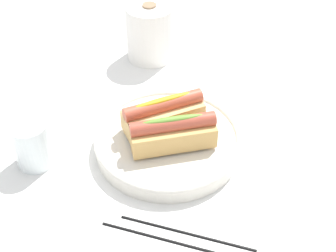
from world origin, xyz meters
TOP-DOWN VIEW (x-y plane):
  - ground_plane at (0.00, 0.00)m, footprint 2.40×2.40m
  - serving_bowl at (0.03, -0.02)m, footprint 0.27×0.27m
  - hotdog_front at (0.03, -0.05)m, footprint 0.16×0.07m
  - hotdog_back at (0.02, 0.01)m, footprint 0.16×0.10m
  - water_glass at (-0.22, -0.04)m, footprint 0.07×0.07m
  - paper_towel_roll at (0.00, 0.29)m, footprint 0.11×0.11m
  - chopstick_near at (0.05, -0.21)m, footprint 0.21×0.08m
  - chopstick_far at (0.02, -0.23)m, footprint 0.21×0.08m

SIDE VIEW (x-z plane):
  - ground_plane at x=0.00m, z-range 0.00..0.00m
  - chopstick_near at x=0.05m, z-range 0.00..0.01m
  - chopstick_far at x=0.02m, z-range 0.00..0.01m
  - serving_bowl at x=0.03m, z-range 0.00..0.04m
  - water_glass at x=-0.22m, z-range 0.00..0.09m
  - hotdog_front at x=0.03m, z-range 0.03..0.09m
  - hotdog_back at x=0.02m, z-range 0.03..0.09m
  - paper_towel_roll at x=0.00m, z-range 0.00..0.13m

